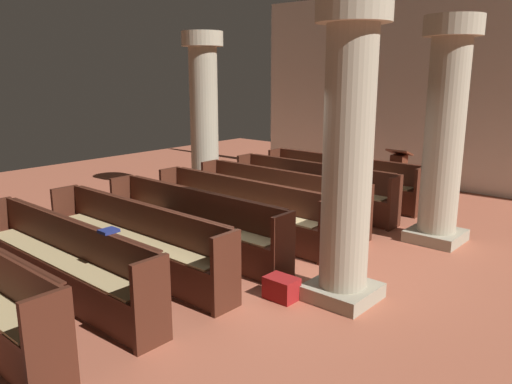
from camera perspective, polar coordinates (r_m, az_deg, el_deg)
The scene contains 15 objects.
ground_plane at distance 7.65m, azimuth 1.92°, elevation -7.07°, with size 19.20×19.20×0.00m, color #AD5B42.
back_wall at distance 12.50m, azimuth 20.27°, elevation 10.67°, with size 10.00×0.16×4.50m, color silver.
pew_row_0 at distance 10.78m, azimuth 9.48°, elevation 1.61°, with size 3.56×0.46×0.93m.
pew_row_1 at distance 9.93m, azimuth 6.31°, elevation 0.70°, with size 3.56×0.46×0.93m.
pew_row_2 at distance 9.12m, azimuth 2.56°, elevation -0.39°, with size 3.56×0.47×0.93m.
pew_row_3 at distance 8.36m, azimuth -1.89°, elevation -1.67°, with size 3.56×0.46×0.93m.
pew_row_4 at distance 7.66m, azimuth -7.20°, elevation -3.19°, with size 3.56×0.46×0.93m.
pew_row_5 at distance 7.05m, azimuth -13.53°, elevation -4.95°, with size 3.56×0.47×0.93m.
pew_row_6 at distance 6.54m, azimuth -20.98°, elevation -6.94°, with size 3.56×0.46×0.93m.
pillar_aisle_side at distance 8.37m, azimuth 20.48°, elevation 6.66°, with size 0.87×0.87×3.48m.
pillar_far_side at distance 11.02m, azimuth -5.88°, elevation 8.87°, with size 0.87×0.87×3.48m.
pillar_aisle_rear at distance 5.82m, azimuth 10.33°, elevation 4.66°, with size 0.83×0.83×3.48m.
lectern at distance 11.25m, azimuth 15.66°, elevation 1.53°, with size 0.48×0.45×1.08m.
hymn_book at distance 5.87m, azimuth -16.25°, elevation -4.22°, with size 0.17×0.19×0.04m, color navy.
kneeler_box_red at distance 6.21m, azimuth 2.88°, elevation -10.75°, with size 0.39×0.28×0.27m, color maroon.
Camera 1 is at (4.52, -5.56, 2.68)m, focal length 35.54 mm.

